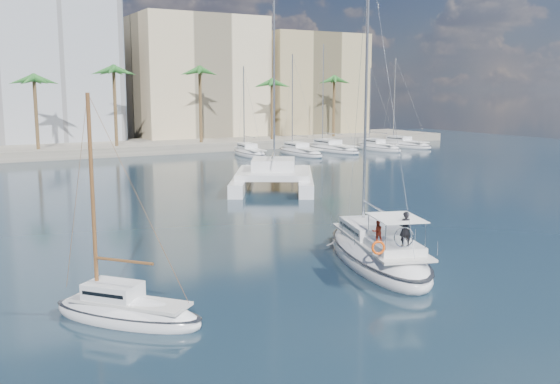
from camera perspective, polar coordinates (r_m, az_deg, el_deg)
ground at (r=31.66m, az=2.78°, el=-6.42°), size 160.00×160.00×0.00m
quay at (r=88.67m, az=-18.63°, el=3.69°), size 120.00×14.00×1.20m
building_beige at (r=103.15m, az=-7.62°, el=10.05°), size 20.00×14.00×20.00m
building_tan_right at (r=110.39m, az=2.62°, el=9.55°), size 18.00×12.00×18.00m
palm_centre at (r=84.39m, az=-18.46°, el=10.02°), size 3.60×3.60×12.30m
palm_right at (r=96.85m, az=2.02°, el=10.34°), size 3.60×3.60×12.30m
main_sloop at (r=31.74m, az=8.89°, el=-5.52°), size 6.81×11.58×16.39m
small_sloop at (r=24.53m, az=-13.90°, el=-10.54°), size 5.55×6.04×9.00m
catamaran at (r=55.61m, az=-0.61°, el=1.69°), size 12.83×15.26×19.74m
seagull at (r=33.58m, az=5.07°, el=-4.73°), size 1.15×0.49×0.21m
moored_yacht_a at (r=81.76m, az=-2.79°, el=3.31°), size 3.37×9.52×11.90m
moored_yacht_b at (r=83.13m, az=1.85°, el=3.41°), size 3.32×10.83×13.72m
moored_yacht_c at (r=88.29m, az=4.80°, el=3.73°), size 3.98×12.33×15.54m
moored_yacht_d at (r=90.50m, az=8.93°, el=3.79°), size 3.52×9.55×11.90m
moored_yacht_e at (r=96.14m, az=11.25°, el=4.04°), size 4.61×11.11×13.72m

